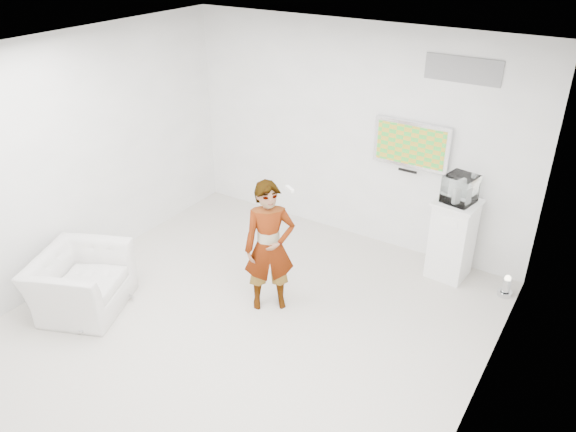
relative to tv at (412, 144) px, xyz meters
The scene contains 10 objects.
room 2.59m from the tv, 109.13° to the right, with size 5.01×5.01×3.00m.
tv is the anchor object (origin of this frame).
logo_decal 1.12m from the tv, ahead, with size 0.90×0.02×0.30m, color slate.
person 2.32m from the tv, 111.98° to the right, with size 0.58×0.38×1.60m, color silver.
armchair 4.38m from the tv, 129.32° to the right, with size 1.07×0.93×0.69m, color silver.
pedestal 1.30m from the tv, 19.97° to the right, with size 0.51×0.51×1.05m, color white.
floor_uplight 2.10m from the tv, 13.10° to the right, with size 0.17×0.17×0.27m, color silver.
vitrine 0.87m from the tv, 19.97° to the right, with size 0.34×0.34×0.34m, color white.
console 0.90m from the tv, 19.97° to the right, with size 0.05×0.15×0.20m, color white.
wii_remote 1.91m from the tv, 112.31° to the right, with size 0.04×0.15×0.04m, color white.
Camera 1 is at (3.12, -4.08, 4.09)m, focal length 35.00 mm.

